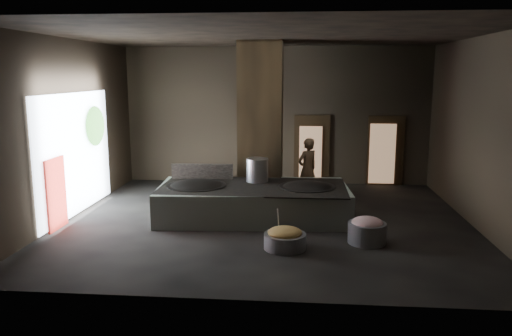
# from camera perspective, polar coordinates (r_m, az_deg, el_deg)

# --- Properties ---
(floor) EXTENTS (10.00, 9.00, 0.10)m
(floor) POSITION_cam_1_polar(r_m,az_deg,el_deg) (12.59, 1.21, -6.24)
(floor) COLOR black
(floor) RESTS_ON ground
(ceiling) EXTENTS (10.00, 9.00, 0.10)m
(ceiling) POSITION_cam_1_polar(r_m,az_deg,el_deg) (12.08, 1.30, 15.13)
(ceiling) COLOR black
(ceiling) RESTS_ON back_wall
(back_wall) EXTENTS (10.00, 0.10, 4.50)m
(back_wall) POSITION_cam_1_polar(r_m,az_deg,el_deg) (16.64, 2.31, 5.98)
(back_wall) COLOR black
(back_wall) RESTS_ON ground
(front_wall) EXTENTS (10.00, 0.10, 4.50)m
(front_wall) POSITION_cam_1_polar(r_m,az_deg,el_deg) (7.63, -1.04, 0.38)
(front_wall) COLOR black
(front_wall) RESTS_ON ground
(left_wall) EXTENTS (0.10, 9.00, 4.50)m
(left_wall) POSITION_cam_1_polar(r_m,az_deg,el_deg) (13.43, -20.84, 4.16)
(left_wall) COLOR black
(left_wall) RESTS_ON ground
(right_wall) EXTENTS (0.10, 9.00, 4.50)m
(right_wall) POSITION_cam_1_polar(r_m,az_deg,el_deg) (12.82, 24.46, 3.62)
(right_wall) COLOR black
(right_wall) RESTS_ON ground
(pillar) EXTENTS (1.20, 1.20, 4.50)m
(pillar) POSITION_cam_1_polar(r_m,az_deg,el_deg) (14.02, 0.55, 5.11)
(pillar) COLOR black
(pillar) RESTS_ON ground
(hearth_platform) EXTENTS (4.89, 2.58, 0.83)m
(hearth_platform) POSITION_cam_1_polar(r_m,az_deg,el_deg) (12.71, -0.31, -3.90)
(hearth_platform) COLOR #B1C0AC
(hearth_platform) RESTS_ON ground
(platform_cap) EXTENTS (4.65, 2.23, 0.03)m
(platform_cap) POSITION_cam_1_polar(r_m,az_deg,el_deg) (12.61, -0.31, -2.13)
(platform_cap) COLOR black
(platform_cap) RESTS_ON hearth_platform
(wok_left) EXTENTS (1.50, 1.50, 0.41)m
(wok_left) POSITION_cam_1_polar(r_m,az_deg,el_deg) (12.80, -6.82, -2.32)
(wok_left) COLOR black
(wok_left) RESTS_ON hearth_platform
(wok_left_rim) EXTENTS (1.53, 1.53, 0.05)m
(wok_left_rim) POSITION_cam_1_polar(r_m,az_deg,el_deg) (12.78, -6.82, -2.02)
(wok_left_rim) COLOR black
(wok_left_rim) RESTS_ON hearth_platform
(wok_right) EXTENTS (1.39, 1.39, 0.39)m
(wok_right) POSITION_cam_1_polar(r_m,az_deg,el_deg) (12.63, 5.83, -2.48)
(wok_right) COLOR black
(wok_right) RESTS_ON hearth_platform
(wok_right_rim) EXTENTS (1.43, 1.43, 0.05)m
(wok_right_rim) POSITION_cam_1_polar(r_m,az_deg,el_deg) (12.61, 5.83, -2.17)
(wok_right_rim) COLOR black
(wok_right_rim) RESTS_ON hearth_platform
(stock_pot) EXTENTS (0.58, 0.58, 0.62)m
(stock_pot) POSITION_cam_1_polar(r_m,az_deg,el_deg) (13.08, 0.13, -0.26)
(stock_pot) COLOR #B6B9BE
(stock_pot) RESTS_ON hearth_platform
(splash_guard) EXTENTS (1.65, 0.17, 0.41)m
(splash_guard) POSITION_cam_1_polar(r_m,az_deg,el_deg) (13.50, -6.15, -0.40)
(splash_guard) COLOR black
(splash_guard) RESTS_ON hearth_platform
(cook) EXTENTS (0.78, 0.75, 1.81)m
(cook) POSITION_cam_1_polar(r_m,az_deg,el_deg) (14.49, 5.89, -0.14)
(cook) COLOR brown
(cook) RESTS_ON ground
(veg_basin) EXTENTS (1.14, 1.14, 0.33)m
(veg_basin) POSITION_cam_1_polar(r_m,az_deg,el_deg) (10.60, 3.32, -8.33)
(veg_basin) COLOR slate
(veg_basin) RESTS_ON ground
(veg_fill) EXTENTS (0.73, 0.73, 0.22)m
(veg_fill) POSITION_cam_1_polar(r_m,az_deg,el_deg) (10.54, 3.33, -7.37)
(veg_fill) COLOR olive
(veg_fill) RESTS_ON veg_basin
(ladle) EXTENTS (0.06, 0.35, 0.63)m
(ladle) POSITION_cam_1_polar(r_m,az_deg,el_deg) (10.63, 2.56, -6.08)
(ladle) COLOR #B6B9BE
(ladle) RESTS_ON veg_basin
(meat_basin) EXTENTS (1.06, 1.06, 0.45)m
(meat_basin) POSITION_cam_1_polar(r_m,az_deg,el_deg) (11.17, 12.56, -7.24)
(meat_basin) COLOR slate
(meat_basin) RESTS_ON ground
(meat_fill) EXTENTS (0.68, 0.68, 0.26)m
(meat_fill) POSITION_cam_1_polar(r_m,az_deg,el_deg) (11.10, 12.60, -6.14)
(meat_fill) COLOR #B86E75
(meat_fill) RESTS_ON meat_basin
(doorway_near) EXTENTS (1.18, 0.08, 2.38)m
(doorway_near) POSITION_cam_1_polar(r_m,az_deg,el_deg) (16.66, 6.39, 1.95)
(doorway_near) COLOR black
(doorway_near) RESTS_ON ground
(doorway_near_glow) EXTENTS (0.75, 0.04, 1.76)m
(doorway_near_glow) POSITION_cam_1_polar(r_m,az_deg,el_deg) (16.59, 6.24, 1.74)
(doorway_near_glow) COLOR #8C6647
(doorway_near_glow) RESTS_ON ground
(doorway_far) EXTENTS (1.18, 0.08, 2.38)m
(doorway_far) POSITION_cam_1_polar(r_m,az_deg,el_deg) (16.89, 14.56, 1.79)
(doorway_far) COLOR black
(doorway_far) RESTS_ON ground
(doorway_far_glow) EXTENTS (0.83, 0.04, 1.97)m
(doorway_far_glow) POSITION_cam_1_polar(r_m,az_deg,el_deg) (16.79, 14.23, 1.58)
(doorway_far_glow) COLOR #8C6647
(doorway_far_glow) RESTS_ON ground
(left_opening) EXTENTS (0.04, 4.20, 3.10)m
(left_opening) POSITION_cam_1_polar(r_m,az_deg,el_deg) (13.65, -19.92, 1.56)
(left_opening) COLOR white
(left_opening) RESTS_ON ground
(pavilion_sliver) EXTENTS (0.05, 0.90, 1.70)m
(pavilion_sliver) POSITION_cam_1_polar(r_m,az_deg,el_deg) (12.61, -21.87, -2.76)
(pavilion_sliver) COLOR maroon
(pavilion_sliver) RESTS_ON ground
(tree_silhouette) EXTENTS (0.28, 1.10, 1.10)m
(tree_silhouette) POSITION_cam_1_polar(r_m,az_deg,el_deg) (14.53, -17.89, 4.59)
(tree_silhouette) COLOR #194714
(tree_silhouette) RESTS_ON left_opening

